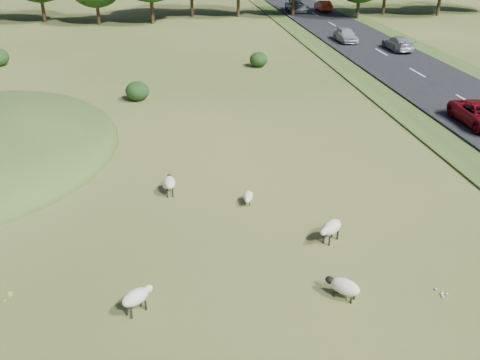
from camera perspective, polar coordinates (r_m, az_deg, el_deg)
name	(u,v)px	position (r m, az deg, el deg)	size (l,w,h in m)	color
ground	(181,100)	(39.56, -6.28, 8.52)	(160.00, 160.00, 0.00)	#39541A
road	(389,58)	(53.52, 15.62, 12.44)	(8.00, 150.00, 0.25)	black
shrubs	(105,67)	(47.20, -14.22, 11.64)	(24.77, 14.02, 1.57)	black
sheep_0	(169,182)	(25.31, -7.54, -0.26)	(0.54, 1.22, 0.89)	beige
sheep_1	(331,228)	(21.70, 9.68, -5.03)	(1.24, 1.16, 0.94)	beige
sheep_2	(136,297)	(18.16, -11.02, -12.14)	(1.19, 1.06, 0.88)	beige
sheep_3	(248,197)	(24.36, 0.87, -1.79)	(0.64, 1.04, 0.58)	beige
sheep_4	(344,286)	(18.87, 11.04, -11.08)	(1.21, 1.17, 0.74)	beige
car_0	(297,6)	(79.62, 6.11, 17.97)	(2.48, 5.38, 1.49)	#95989B
car_2	(398,43)	(56.47, 16.50, 13.82)	(1.88, 4.62, 1.34)	#A6A9AE
car_3	(323,6)	(80.59, 8.87, 17.90)	(1.54, 4.42, 1.46)	maroon
car_5	(346,35)	(59.37, 11.20, 14.98)	(1.73, 4.29, 1.46)	#B3B5BB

